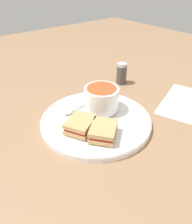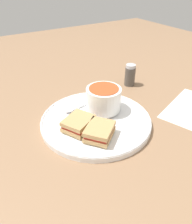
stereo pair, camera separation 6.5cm
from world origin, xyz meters
name	(u,v)px [view 1 (the left image)]	position (x,y,z in m)	size (l,w,h in m)	color
ground_plane	(96,123)	(0.00, 0.00, 0.00)	(2.40, 2.40, 0.00)	#8E6B4C
plate	(96,120)	(0.00, 0.00, 0.01)	(0.33, 0.33, 0.02)	white
soup_bowl	(102,98)	(-0.03, 0.05, 0.06)	(0.11, 0.11, 0.07)	white
spoon	(70,111)	(-0.08, -0.04, 0.02)	(0.03, 0.11, 0.01)	silver
sandwich_half_near	(81,124)	(0.02, -0.07, 0.04)	(0.10, 0.10, 0.03)	tan
sandwich_half_far	(103,131)	(0.08, -0.04, 0.04)	(0.10, 0.11, 0.03)	tan
salt_shaker	(122,74)	(-0.15, 0.25, 0.04)	(0.04, 0.04, 0.09)	#4C4742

